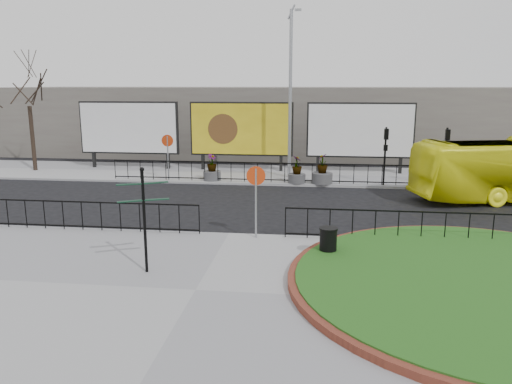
# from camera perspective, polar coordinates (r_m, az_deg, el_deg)

# --- Properties ---
(ground) EXTENTS (90.00, 90.00, 0.00)m
(ground) POSITION_cam_1_polar(r_m,az_deg,el_deg) (17.73, -3.07, -5.07)
(ground) COLOR black
(ground) RESTS_ON ground
(pavement_near) EXTENTS (30.00, 10.00, 0.12)m
(pavement_near) POSITION_cam_1_polar(r_m,az_deg,el_deg) (13.12, -6.91, -11.28)
(pavement_near) COLOR gray
(pavement_near) RESTS_ON ground
(pavement_far) EXTENTS (44.00, 6.00, 0.12)m
(pavement_far) POSITION_cam_1_polar(r_m,az_deg,el_deg) (29.28, 0.97, 2.02)
(pavement_far) COLOR gray
(pavement_far) RESTS_ON ground
(brick_edge) EXTENTS (10.40, 10.40, 0.18)m
(brick_edge) POSITION_cam_1_polar(r_m,az_deg,el_deg) (14.37, 25.13, -9.61)
(brick_edge) COLOR maroon
(brick_edge) RESTS_ON pavement_near
(grass_lawn) EXTENTS (10.00, 10.00, 0.22)m
(grass_lawn) POSITION_cam_1_polar(r_m,az_deg,el_deg) (14.37, 25.13, -9.54)
(grass_lawn) COLOR #264713
(grass_lawn) RESTS_ON pavement_near
(railing_near_left) EXTENTS (10.00, 0.10, 1.10)m
(railing_near_left) POSITION_cam_1_polar(r_m,az_deg,el_deg) (19.22, -21.18, -2.45)
(railing_near_left) COLOR black
(railing_near_left) RESTS_ON pavement_near
(railing_near_right) EXTENTS (9.00, 0.10, 1.10)m
(railing_near_right) POSITION_cam_1_polar(r_m,az_deg,el_deg) (17.36, 18.40, -3.77)
(railing_near_right) COLOR black
(railing_near_right) RESTS_ON pavement_near
(railing_far) EXTENTS (18.00, 0.10, 1.10)m
(railing_far) POSITION_cam_1_polar(r_m,az_deg,el_deg) (26.44, 2.52, 2.24)
(railing_far) COLOR black
(railing_far) RESTS_ON pavement_far
(speed_sign_far) EXTENTS (0.64, 0.07, 2.47)m
(speed_sign_far) POSITION_cam_1_polar(r_m,az_deg,el_deg) (27.46, -10.06, 5.07)
(speed_sign_far) COLOR gray
(speed_sign_far) RESTS_ON pavement_far
(speed_sign_near) EXTENTS (0.64, 0.07, 2.47)m
(speed_sign_near) POSITION_cam_1_polar(r_m,az_deg,el_deg) (16.73, -0.01, 0.67)
(speed_sign_near) COLOR gray
(speed_sign_near) RESTS_ON pavement_near
(billboard_left) EXTENTS (6.20, 0.31, 4.10)m
(billboard_left) POSITION_cam_1_polar(r_m,az_deg,el_deg) (31.89, -14.32, 7.09)
(billboard_left) COLOR black
(billboard_left) RESTS_ON pavement_far
(billboard_mid) EXTENTS (6.20, 0.31, 4.10)m
(billboard_mid) POSITION_cam_1_polar(r_m,az_deg,el_deg) (30.09, -1.68, 7.18)
(billboard_mid) COLOR black
(billboard_mid) RESTS_ON pavement_far
(billboard_right) EXTENTS (6.20, 0.31, 4.10)m
(billboard_right) POSITION_cam_1_polar(r_m,az_deg,el_deg) (29.86, 11.82, 6.88)
(billboard_right) COLOR black
(billboard_right) RESTS_ON pavement_far
(lamp_post) EXTENTS (0.74, 0.18, 9.23)m
(lamp_post) POSITION_cam_1_polar(r_m,az_deg,el_deg) (27.70, 3.95, 11.32)
(lamp_post) COLOR gray
(lamp_post) RESTS_ON pavement_far
(signal_pole_a) EXTENTS (0.22, 0.26, 3.00)m
(signal_pole_a) POSITION_cam_1_polar(r_m,az_deg,el_deg) (26.43, 14.58, 4.98)
(signal_pole_a) COLOR black
(signal_pole_a) RESTS_ON pavement_far
(signal_pole_b) EXTENTS (0.22, 0.26, 3.00)m
(signal_pole_b) POSITION_cam_1_polar(r_m,az_deg,el_deg) (27.00, 20.92, 4.71)
(signal_pole_b) COLOR black
(signal_pole_b) RESTS_ON pavement_far
(tree_left) EXTENTS (2.00, 2.00, 7.00)m
(tree_left) POSITION_cam_1_polar(r_m,az_deg,el_deg) (32.92, -24.41, 8.32)
(tree_left) COLOR #2D2119
(tree_left) RESTS_ON pavement_far
(building_backdrop) EXTENTS (40.00, 10.00, 5.00)m
(building_backdrop) POSITION_cam_1_polar(r_m,az_deg,el_deg) (38.87, 2.53, 8.19)
(building_backdrop) COLOR #625E55
(building_backdrop) RESTS_ON ground
(fingerpost_sign) EXTENTS (1.34, 0.78, 2.98)m
(fingerpost_sign) POSITION_cam_1_polar(r_m,az_deg,el_deg) (13.96, -12.69, -1.99)
(fingerpost_sign) COLOR black
(fingerpost_sign) RESTS_ON pavement_near
(litter_bin) EXTENTS (0.56, 0.56, 0.92)m
(litter_bin) POSITION_cam_1_polar(r_m,az_deg,el_deg) (15.32, 8.24, -5.71)
(litter_bin) COLOR black
(litter_bin) RESTS_ON pavement_near
(planter_a) EXTENTS (0.95, 0.95, 1.43)m
(planter_a) POSITION_cam_1_polar(r_m,az_deg,el_deg) (27.24, -5.06, 2.41)
(planter_a) COLOR #4C4C4F
(planter_a) RESTS_ON pavement_far
(planter_b) EXTENTS (0.91, 0.91, 1.45)m
(planter_b) POSITION_cam_1_polar(r_m,az_deg,el_deg) (26.49, 4.70, 2.21)
(planter_b) COLOR #4C4C4F
(planter_b) RESTS_ON pavement_far
(planter_c) EXTENTS (1.08, 1.08, 1.58)m
(planter_c) POSITION_cam_1_polar(r_m,az_deg,el_deg) (26.47, 7.58, 2.14)
(planter_c) COLOR #4C4C4F
(planter_c) RESTS_ON pavement_far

